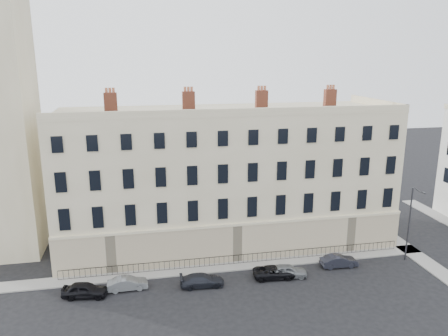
{
  "coord_description": "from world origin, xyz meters",
  "views": [
    {
      "loc": [
        -15.42,
        -34.2,
        20.61
      ],
      "look_at": [
        -6.58,
        10.0,
        9.02
      ],
      "focal_mm": 35.0,
      "sensor_mm": 36.0,
      "label": 1
    }
  ],
  "objects": [
    {
      "name": "car_b",
      "position": [
        -17.0,
        2.54,
        0.6
      ],
      "size": [
        3.65,
        1.36,
        1.19
      ],
      "primitive_type": "imported",
      "rotation": [
        0.0,
        0.0,
        1.6
      ],
      "color": "slate",
      "rests_on": "ground"
    },
    {
      "name": "railings",
      "position": [
        -6.0,
        5.4,
        0.55
      ],
      "size": [
        35.0,
        0.04,
        0.96
      ],
      "color": "black",
      "rests_on": "ground"
    },
    {
      "name": "pavement_east_return",
      "position": [
        13.0,
        8.0,
        0.06
      ],
      "size": [
        2.0,
        24.0,
        0.12
      ],
      "primitive_type": "cube",
      "color": "gray",
      "rests_on": "ground"
    },
    {
      "name": "streetlamp",
      "position": [
        11.32,
        2.88,
        4.35
      ],
      "size": [
        0.52,
        1.68,
        7.85
      ],
      "rotation": [
        0.0,
        0.0,
        -0.22
      ],
      "color": "#303136",
      "rests_on": "ground"
    },
    {
      "name": "pavement_terrace",
      "position": [
        -10.0,
        5.0,
        0.06
      ],
      "size": [
        48.0,
        2.0,
        0.12
      ],
      "primitive_type": "cube",
      "color": "gray",
      "rests_on": "ground"
    },
    {
      "name": "terrace",
      "position": [
        -5.97,
        11.97,
        7.5
      ],
      "size": [
        36.22,
        12.22,
        17.0
      ],
      "color": "beige",
      "rests_on": "ground"
    },
    {
      "name": "car_a",
      "position": [
        -20.67,
        1.98,
        0.67
      ],
      "size": [
        4.13,
        2.16,
        1.34
      ],
      "primitive_type": "imported",
      "rotation": [
        0.0,
        0.0,
        1.42
      ],
      "color": "black",
      "rests_on": "ground"
    },
    {
      "name": "car_c",
      "position": [
        -10.29,
        1.81,
        0.59
      ],
      "size": [
        4.14,
        1.8,
        1.18
      ],
      "primitive_type": "imported",
      "rotation": [
        0.0,
        0.0,
        1.53
      ],
      "color": "black",
      "rests_on": "ground"
    },
    {
      "name": "ground",
      "position": [
        0.0,
        0.0,
        0.0
      ],
      "size": [
        160.0,
        160.0,
        0.0
      ],
      "primitive_type": "plane",
      "color": "black",
      "rests_on": "ground"
    },
    {
      "name": "car_e",
      "position": [
        -1.96,
        1.9,
        0.63
      ],
      "size": [
        3.91,
        2.07,
        1.27
      ],
      "primitive_type": "imported",
      "rotation": [
        0.0,
        0.0,
        1.41
      ],
      "color": "slate",
      "rests_on": "ground"
    },
    {
      "name": "car_f",
      "position": [
        3.81,
        2.9,
        0.62
      ],
      "size": [
        3.78,
        1.42,
        1.23
      ],
      "primitive_type": "imported",
      "rotation": [
        0.0,
        0.0,
        1.54
      ],
      "color": "#20222B",
      "rests_on": "ground"
    },
    {
      "name": "car_d",
      "position": [
        -3.23,
        2.03,
        0.57
      ],
      "size": [
        4.26,
        2.19,
        1.15
      ],
      "primitive_type": "imported",
      "rotation": [
        0.0,
        0.0,
        1.5
      ],
      "color": "black",
      "rests_on": "ground"
    }
  ]
}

